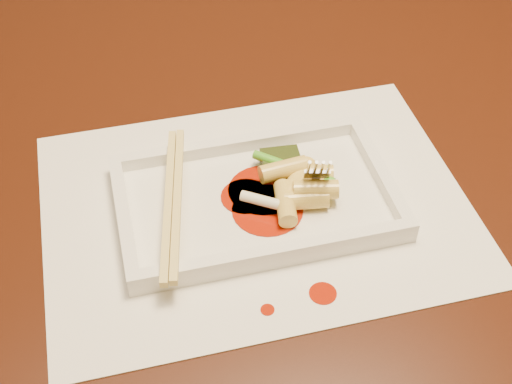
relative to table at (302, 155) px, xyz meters
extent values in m
cube|color=black|center=(0.00, 0.00, 0.08)|extent=(1.40, 0.90, 0.04)
cube|color=white|center=(-0.10, -0.17, 0.10)|extent=(0.40, 0.30, 0.00)
cylinder|color=#A01A04|center=(-0.07, -0.28, 0.10)|extent=(0.02, 0.02, 0.00)
cylinder|color=#A01A04|center=(-0.12, -0.29, 0.10)|extent=(0.01, 0.01, 0.00)
cube|color=white|center=(-0.10, -0.17, 0.11)|extent=(0.26, 0.16, 0.01)
cube|color=white|center=(-0.10, -0.09, 0.12)|extent=(0.26, 0.01, 0.01)
cube|color=white|center=(-0.10, -0.24, 0.12)|extent=(0.26, 0.01, 0.01)
cube|color=white|center=(-0.22, -0.17, 0.12)|extent=(0.01, 0.14, 0.01)
cube|color=white|center=(0.02, -0.17, 0.12)|extent=(0.01, 0.14, 0.01)
cube|color=black|center=(-0.06, -0.13, 0.12)|extent=(0.04, 0.03, 0.01)
cylinder|color=#EAEACC|center=(-0.10, -0.18, 0.12)|extent=(0.04, 0.03, 0.01)
cylinder|color=#389217|center=(-0.06, -0.15, 0.12)|extent=(0.07, 0.06, 0.01)
cube|color=#DEC66F|center=(-0.18, -0.17, 0.13)|extent=(0.04, 0.19, 0.01)
cube|color=#DEC66F|center=(-0.17, -0.17, 0.13)|extent=(0.04, 0.19, 0.01)
cylinder|color=#A01A04|center=(-0.09, -0.18, 0.11)|extent=(0.07, 0.07, 0.00)
cylinder|color=#A01A04|center=(-0.11, -0.16, 0.11)|extent=(0.05, 0.05, 0.00)
cylinder|color=#A01A04|center=(-0.09, -0.16, 0.11)|extent=(0.07, 0.07, 0.00)
cylinder|color=#E3D26A|center=(-0.04, -0.16, 0.12)|extent=(0.04, 0.03, 0.02)
cylinder|color=#E3D26A|center=(-0.06, -0.19, 0.12)|extent=(0.04, 0.02, 0.02)
cylinder|color=#E3D26A|center=(-0.05, -0.18, 0.13)|extent=(0.04, 0.03, 0.02)
cylinder|color=#E3D26A|center=(-0.06, -0.16, 0.12)|extent=(0.05, 0.05, 0.02)
cylinder|color=#E3D26A|center=(-0.05, -0.17, 0.12)|extent=(0.05, 0.03, 0.02)
cylinder|color=#E3D26A|center=(-0.07, -0.15, 0.13)|extent=(0.05, 0.02, 0.02)
cylinder|color=#E3D26A|center=(-0.08, -0.19, 0.12)|extent=(0.02, 0.05, 0.02)
camera|label=1|loc=(-0.21, -0.62, 0.59)|focal=50.00mm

